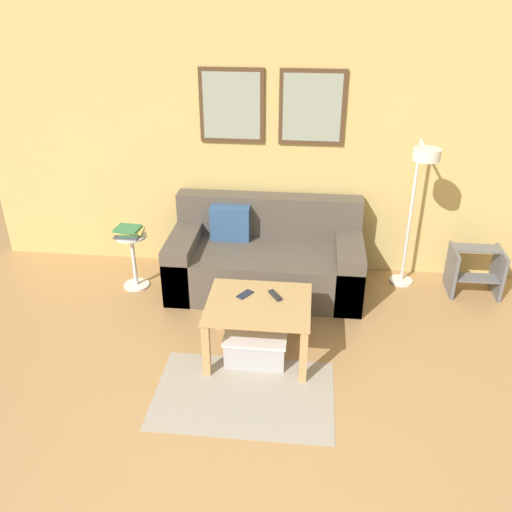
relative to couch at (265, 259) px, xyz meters
name	(u,v)px	position (x,y,z in m)	size (l,w,h in m)	color
wall_back	(277,139)	(0.06, 0.46, 1.00)	(5.60, 0.09, 2.55)	#D6B76B
area_rug	(244,394)	(-0.01, -1.51, -0.28)	(1.25, 0.82, 0.01)	#A39989
couch	(265,259)	(0.00, 0.00, 0.00)	(1.73, 0.87, 0.79)	brown
coffee_table	(259,313)	(0.04, -1.02, 0.08)	(0.77, 0.65, 0.45)	tan
storage_bin	(257,341)	(0.03, -1.04, -0.17)	(0.47, 0.45, 0.22)	#B2B2B7
floor_lamp	(420,186)	(1.28, 0.00, 0.77)	(0.22, 0.52, 1.39)	white
side_table	(133,256)	(-1.21, -0.13, 0.03)	(0.28, 0.28, 0.53)	white
book_stack	(129,232)	(-1.22, -0.15, 0.29)	(0.26, 0.20, 0.08)	#4C4C51
remote_control	(275,295)	(0.16, -0.92, 0.18)	(0.04, 0.15, 0.02)	#232328
cell_phone	(245,294)	(-0.07, -0.92, 0.18)	(0.07, 0.14, 0.01)	#1E2338
step_stool	(475,270)	(1.90, 0.09, -0.05)	(0.44, 0.35, 0.43)	slate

